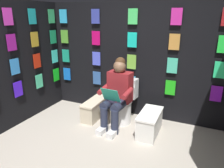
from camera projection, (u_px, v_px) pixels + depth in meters
The scene contains 6 objects.
display_wall_back at pixel (133, 60), 3.96m from camera, with size 3.41×0.14×2.09m.
display_wall_right at pixel (23, 63), 3.78m from camera, with size 0.14×1.88×2.09m.
toilet at pixel (122, 104), 3.86m from camera, with size 0.42×0.57×0.77m.
person_reading at pixel (117, 93), 3.59m from camera, with size 0.54×0.70×1.19m.
comic_longbox_near at pixel (96, 108), 4.06m from camera, with size 0.27×0.76×0.34m.
comic_longbox_far at pixel (150, 123), 3.46m from camera, with size 0.32×0.66×0.37m.
Camera 1 is at (-1.27, 1.79, 1.85)m, focal length 34.43 mm.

